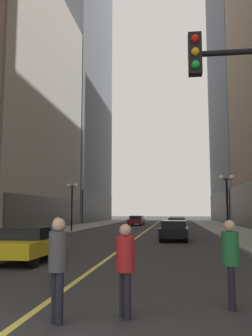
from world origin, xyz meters
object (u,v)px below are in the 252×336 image
(car_black, at_px, (174,230))
(pedestrian_in_red_jacket, at_px, (125,263))
(street_lamp_left_far, at_px, (72,196))
(car_white, at_px, (177,222))
(pedestrian_in_blue_hoodie, at_px, (57,246))
(car_yellow, at_px, (30,242))
(street_lamp_right_mid, at_px, (227,192))
(car_green, at_px, (176,224))
(pedestrian_in_green_parka, at_px, (231,257))
(car_maroon, at_px, (137,220))
(pedestrian_with_orange_bag, at_px, (58,261))

(car_black, height_order, pedestrian_in_red_jacket, pedestrian_in_red_jacket)
(car_black, bearing_deg, street_lamp_left_far, 140.47)
(street_lamp_left_far, bearing_deg, car_white, 49.13)
(pedestrian_in_blue_hoodie, xyz_separation_m, street_lamp_left_far, (-6.06, 22.48, 2.22))
(car_yellow, height_order, street_lamp_right_mid, street_lamp_right_mid)
(car_green, bearing_deg, street_lamp_left_far, -164.44)
(pedestrian_in_green_parka, relative_size, street_lamp_left_far, 0.40)
(street_lamp_left_far, bearing_deg, car_yellow, -79.02)
(car_black, bearing_deg, pedestrian_in_green_parka, -86.24)
(pedestrian_in_green_parka, distance_m, pedestrian_in_red_jacket, 2.19)
(car_black, relative_size, pedestrian_in_blue_hoodie, 2.43)
(car_maroon, bearing_deg, car_green, -70.72)
(pedestrian_in_red_jacket, bearing_deg, car_maroon, 95.51)
(pedestrian_in_green_parka, relative_size, pedestrian_with_orange_bag, 0.97)
(car_maroon, xyz_separation_m, pedestrian_in_blue_hoodie, (1.98, -40.22, 0.31))
(car_maroon, relative_size, pedestrian_in_green_parka, 2.69)
(pedestrian_in_green_parka, bearing_deg, car_yellow, 137.82)
(pedestrian_in_green_parka, xyz_separation_m, street_lamp_right_mid, (2.58, 18.03, 2.23))
(car_yellow, xyz_separation_m, pedestrian_in_green_parka, (6.71, -6.08, 0.30))
(car_maroon, bearing_deg, pedestrian_in_blue_hoodie, -87.18)
(car_black, bearing_deg, street_lamp_right_mid, 20.53)
(pedestrian_in_red_jacket, bearing_deg, pedestrian_in_green_parka, 22.62)
(pedestrian_with_orange_bag, bearing_deg, car_maroon, 93.96)
(car_green, height_order, pedestrian_in_green_parka, pedestrian_in_green_parka)
(car_yellow, relative_size, car_white, 0.91)
(pedestrian_in_green_parka, bearing_deg, pedestrian_in_blue_hoodie, 157.67)
(car_white, height_order, car_maroon, same)
(car_black, bearing_deg, pedestrian_with_orange_bag, -96.54)
(pedestrian_in_green_parka, bearing_deg, car_white, 91.20)
(car_yellow, xyz_separation_m, car_white, (5.97, 29.08, 0.00))
(car_white, xyz_separation_m, pedestrian_with_orange_bag, (-2.42, -36.46, 0.34))
(car_green, height_order, pedestrian_in_blue_hoodie, pedestrian_in_blue_hoodie)
(pedestrian_in_red_jacket, height_order, street_lamp_left_far, street_lamp_left_far)
(pedestrian_in_green_parka, height_order, street_lamp_left_far, street_lamp_left_far)
(car_white, bearing_deg, street_lamp_left_far, -130.87)
(pedestrian_in_blue_hoodie, relative_size, pedestrian_in_red_jacket, 1.04)
(car_white, bearing_deg, pedestrian_in_red_jacket, -92.04)
(car_green, xyz_separation_m, pedestrian_in_blue_hoodie, (-3.31, -25.09, 0.32))
(car_white, bearing_deg, car_yellow, -101.61)
(car_green, distance_m, street_lamp_right_mid, 9.75)
(car_yellow, xyz_separation_m, pedestrian_with_orange_bag, (3.56, -7.38, 0.34))
(pedestrian_with_orange_bag, distance_m, pedestrian_in_blue_hoodie, 3.18)
(car_yellow, relative_size, pedestrian_in_blue_hoodie, 2.43)
(car_black, bearing_deg, car_green, 88.63)
(pedestrian_in_blue_hoodie, distance_m, street_lamp_left_far, 23.39)
(car_white, bearing_deg, pedestrian_in_green_parka, -88.80)
(pedestrian_in_green_parka, bearing_deg, car_maroon, 98.34)
(car_green, xyz_separation_m, pedestrian_in_red_jacket, (-1.17, -27.64, 0.27))
(pedestrian_in_red_jacket, bearing_deg, street_lamp_right_mid, 76.32)
(pedestrian_in_green_parka, relative_size, pedestrian_in_red_jacket, 1.03)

